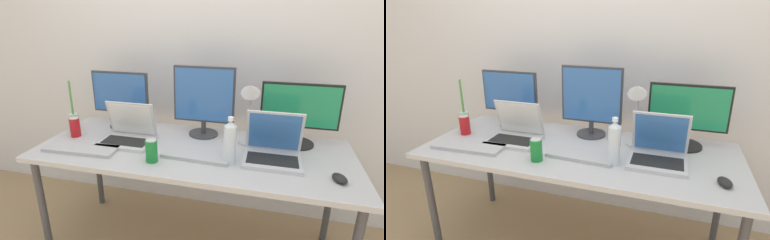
# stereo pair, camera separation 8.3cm
# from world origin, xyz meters

# --- Properties ---
(wall_back) EXTENTS (7.00, 0.08, 2.60)m
(wall_back) POSITION_xyz_m (0.00, 0.59, 1.30)
(wall_back) COLOR silver
(wall_back) RESTS_ON ground
(work_desk) EXTENTS (1.85, 0.74, 0.74)m
(work_desk) POSITION_xyz_m (0.00, 0.00, 0.68)
(work_desk) COLOR #424247
(work_desk) RESTS_ON ground
(monitor_left) EXTENTS (0.41, 0.18, 0.39)m
(monitor_left) POSITION_xyz_m (-0.58, 0.24, 0.96)
(monitor_left) COLOR #38383D
(monitor_left) RESTS_ON work_desk
(monitor_center) EXTENTS (0.40, 0.19, 0.45)m
(monitor_center) POSITION_xyz_m (0.02, 0.23, 0.98)
(monitor_center) COLOR #38383D
(monitor_center) RESTS_ON work_desk
(monitor_right) EXTENTS (0.46, 0.21, 0.38)m
(monitor_right) POSITION_xyz_m (0.60, 0.23, 0.95)
(monitor_right) COLOR black
(monitor_right) RESTS_ON work_desk
(laptop_silver) EXTENTS (0.32, 0.24, 0.25)m
(laptop_silver) POSITION_xyz_m (-0.41, 0.00, 0.80)
(laptop_silver) COLOR silver
(laptop_silver) RESTS_ON work_desk
(laptop_secondary) EXTENTS (0.31, 0.26, 0.27)m
(laptop_secondary) POSITION_xyz_m (0.46, -0.02, 0.80)
(laptop_secondary) COLOR silver
(laptop_secondary) RESTS_ON work_desk
(keyboard_main) EXTENTS (0.44, 0.16, 0.02)m
(keyboard_main) POSITION_xyz_m (-0.63, -0.19, 0.75)
(keyboard_main) COLOR #B2B2B7
(keyboard_main) RESTS_ON work_desk
(keyboard_aux) EXTENTS (0.39, 0.16, 0.02)m
(keyboard_aux) POSITION_xyz_m (0.05, -0.11, 0.75)
(keyboard_aux) COLOR #B2B2B7
(keyboard_aux) RESTS_ON work_desk
(mouse_by_keyboard) EXTENTS (0.09, 0.11, 0.03)m
(mouse_by_keyboard) POSITION_xyz_m (0.78, -0.18, 0.76)
(mouse_by_keyboard) COLOR black
(mouse_by_keyboard) RESTS_ON work_desk
(water_bottle) EXTENTS (0.07, 0.07, 0.26)m
(water_bottle) POSITION_xyz_m (0.24, -0.13, 0.86)
(water_bottle) COLOR silver
(water_bottle) RESTS_ON work_desk
(soda_can_near_keyboard) EXTENTS (0.07, 0.07, 0.13)m
(soda_can_near_keyboard) POSITION_xyz_m (-0.79, -0.01, 0.80)
(soda_can_near_keyboard) COLOR red
(soda_can_near_keyboard) RESTS_ON work_desk
(soda_can_by_laptop) EXTENTS (0.07, 0.07, 0.13)m
(soda_can_by_laptop) POSITION_xyz_m (-0.17, -0.22, 0.80)
(soda_can_by_laptop) COLOR #197F33
(soda_can_by_laptop) RESTS_ON work_desk
(bamboo_vase) EXTENTS (0.07, 0.07, 0.35)m
(bamboo_vase) POSITION_xyz_m (-0.86, 0.08, 0.81)
(bamboo_vase) COLOR #B2D1B7
(bamboo_vase) RESTS_ON work_desk
(desk_lamp) EXTENTS (0.11, 0.18, 0.41)m
(desk_lamp) POSITION_xyz_m (0.32, 0.11, 1.02)
(desk_lamp) COLOR #B7B7BC
(desk_lamp) RESTS_ON work_desk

